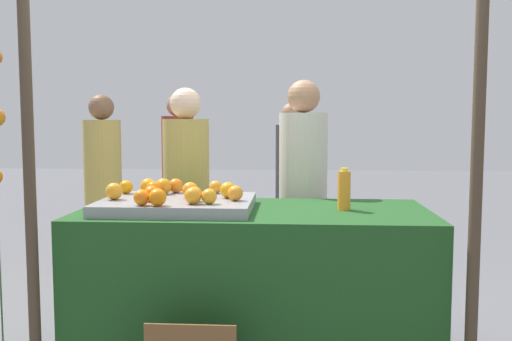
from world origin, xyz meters
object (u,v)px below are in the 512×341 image
at_px(stall_counter, 254,285).
at_px(orange_0, 164,186).
at_px(orange_1, 228,190).
at_px(vendor_left, 187,210).
at_px(vendor_right, 303,209).
at_px(juice_bottle, 344,190).

relative_size(stall_counter, orange_0, 20.80).
relative_size(orange_0, orange_1, 1.04).
bearing_deg(stall_counter, vendor_left, 125.39).
bearing_deg(orange_1, vendor_right, 58.91).
height_order(stall_counter, vendor_left, vendor_left).
xyz_separation_m(orange_0, vendor_right, (0.82, 0.56, -0.21)).
relative_size(orange_1, vendor_right, 0.06).
bearing_deg(vendor_right, orange_0, -145.46).
height_order(vendor_left, vendor_right, vendor_right).
bearing_deg(vendor_right, juice_bottle, -73.13).
distance_m(stall_counter, orange_1, 0.55).
bearing_deg(vendor_right, orange_1, -121.09).
distance_m(orange_0, vendor_right, 1.02).
distance_m(juice_bottle, vendor_left, 1.26).
bearing_deg(juice_bottle, orange_0, 172.74).
bearing_deg(stall_counter, orange_1, -179.37).
height_order(orange_0, juice_bottle, juice_bottle).
xyz_separation_m(orange_0, vendor_left, (0.02, 0.59, -0.24)).
bearing_deg(stall_counter, orange_0, 165.34).
height_order(stall_counter, orange_0, orange_0).
xyz_separation_m(stall_counter, vendor_left, (-0.52, 0.73, 0.30)).
bearing_deg(orange_0, vendor_right, 34.54).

